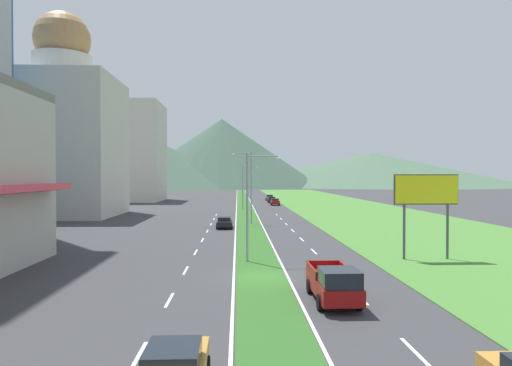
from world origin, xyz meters
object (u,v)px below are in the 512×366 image
car_5 (275,202)px  car_2 (272,200)px  street_lamp_near (251,199)px  car_4 (224,222)px  car_1 (270,198)px  billboard_roadside (426,194)px  street_lamp_far (245,184)px  street_lamp_mid (249,183)px  pickup_truck_0 (334,284)px

car_5 → car_2: bearing=-180.0°
car_5 → street_lamp_near: bearing=-6.3°
car_4 → car_2: bearing=-10.6°
car_1 → car_2: 9.85m
billboard_roadside → car_2: 76.10m
street_lamp_far → car_5: bearing=60.5°
street_lamp_mid → car_5: (6.77, 39.34, -4.80)m
car_2 → pickup_truck_0: bearing=-2.2°
street_lamp_far → car_1: (7.14, 32.03, -4.21)m
street_lamp_mid → car_4: 7.24m
car_5 → car_1: bearing=179.6°
street_lamp_far → billboard_roadside: street_lamp_far is taller
car_4 → car_5: (10.02, 43.64, 0.04)m
billboard_roadside → car_1: bearing=94.1°
street_lamp_far → car_5: (7.00, 12.39, -4.22)m
street_lamp_far → car_4: 31.68m
car_4 → car_1: bearing=-9.1°
street_lamp_mid → car_2: (6.77, 49.13, -4.84)m
car_1 → billboard_roadside: bearing=4.1°
car_4 → pickup_truck_0: 34.51m
street_lamp_mid → street_lamp_far: street_lamp_mid is taller
billboard_roadside → car_2: bearing=94.8°
billboard_roadside → car_4: size_ratio=1.47×
street_lamp_far → street_lamp_near: bearing=-90.3°
street_lamp_mid → street_lamp_far: 26.96m
street_lamp_mid → street_lamp_near: bearing=-91.1°
car_4 → street_lamp_mid: bearing=-37.0°
car_4 → street_lamp_far: bearing=-5.5°
car_1 → pickup_truck_0: (-3.53, -97.14, 0.21)m
car_1 → car_4: size_ratio=1.05×
street_lamp_far → car_5: size_ratio=2.08×
street_lamp_mid → car_1: (6.92, 58.98, -4.80)m
street_lamp_mid → billboard_roadside: 29.64m
street_lamp_near → street_lamp_mid: size_ratio=0.84×
street_lamp_far → car_5: 14.84m
street_lamp_near → car_4: (-2.71, 22.58, -4.04)m
street_lamp_mid → billboard_roadside: street_lamp_mid is taller
street_lamp_near → pickup_truck_0: bearing=-70.8°
street_lamp_far → car_2: (6.99, 22.18, -4.25)m
car_2 → car_1: bearing=179.1°
billboard_roadside → car_2: size_ratio=1.62×
car_4 → car_5: size_ratio=1.11×
street_lamp_mid → car_5: 40.21m
street_lamp_near → street_lamp_far: size_ratio=0.96×
car_2 → street_lamp_mid: bearing=-7.8°
street_lamp_mid → car_2: bearing=82.2°
pickup_truck_0 → street_lamp_mid: bearing=-174.9°
car_2 → car_4: 54.36m
street_lamp_mid → car_5: street_lamp_mid is taller
street_lamp_mid → billboard_roadside: size_ratio=1.46×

